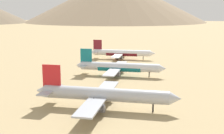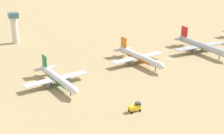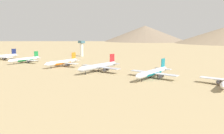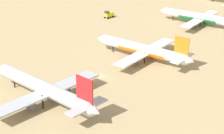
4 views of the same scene
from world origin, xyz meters
name	(u,v)px [view 2 (image 2 of 4)]	position (x,y,z in m)	size (l,w,h in m)	color
ground_plane	(171,59)	(0.00, 0.00, 0.00)	(1800.00, 1800.00, 0.00)	tan
parked_jet_1	(57,79)	(11.40, -76.86, 4.05)	(42.04, 34.41, 12.17)	silver
parked_jet_2	(139,57)	(-0.46, -22.91, 4.31)	(44.87, 36.67, 12.97)	silver
parked_jet_3	(201,46)	(-3.14, 26.21, 4.79)	(49.37, 40.10, 14.23)	#B2B7C1
service_truck	(135,107)	(51.39, -53.79, 2.08)	(2.86, 5.29, 3.90)	yellow
control_tower	(14,26)	(-78.51, -84.58, 13.02)	(7.20, 7.20, 22.87)	beige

